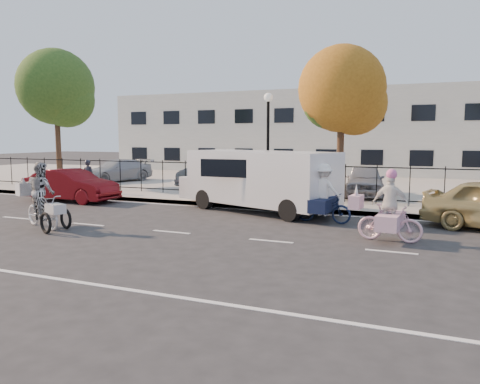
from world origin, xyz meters
The scene contains 20 objects.
ground centered at (0.00, 0.00, 0.00)m, with size 120.00×120.00×0.00m, color #333334.
road_markings centered at (0.00, 0.00, 0.01)m, with size 60.00×9.52×0.01m, color silver, non-canonical shape.
curb centered at (0.00, 5.05, 0.07)m, with size 60.00×0.10×0.15m, color #A8A399.
sidewalk centered at (0.00, 6.10, 0.07)m, with size 60.00×2.20×0.15m, color #A8A399.
parking_lot centered at (0.00, 15.00, 0.07)m, with size 60.00×15.60×0.15m, color #A8A399.
iron_fence centered at (0.00, 7.20, 0.90)m, with size 58.00×0.06×1.50m, color black, non-canonical shape.
building centered at (0.00, 25.00, 3.00)m, with size 34.00×10.00×6.00m, color silver.
lamppost centered at (0.50, 6.80, 3.11)m, with size 0.36×0.36×4.33m.
street_sign centered at (-1.85, 6.80, 1.42)m, with size 0.85×0.06×1.80m.
zebra_trike centered at (-3.89, -0.91, 0.76)m, with size 2.29×1.48×1.97m.
unicorn_bike centered at (5.81, 1.16, 0.70)m, with size 1.89×1.32×1.89m.
bull_bike centered at (3.62, 3.20, 0.75)m, with size 2.04×1.41×1.87m.
white_van centered at (0.92, 4.50, 1.21)m, with size 6.68×3.87×2.20m.
red_sedan centered at (-7.24, 3.93, 0.68)m, with size 1.45×4.16×1.37m, color #5D0A0F.
pedestrian centered at (-7.89, 5.76, 0.91)m, with size 0.56×0.37×1.53m, color black.
lot_car_a centered at (-10.17, 10.77, 0.79)m, with size 1.78×4.38×1.27m, color #A8ABAF.
lot_car_c centered at (-3.97, 10.36, 0.86)m, with size 1.49×4.29×1.41m, color #4C4F54.
lot_car_d centered at (4.04, 9.50, 0.82)m, with size 1.59×3.95×1.35m, color #929399.
tree_west centered at (-11.83, 8.26, 5.16)m, with size 4.02×4.02×7.37m.
tree_mid centered at (3.42, 7.74, 4.43)m, with size 3.50×3.46×6.34m.
Camera 1 is at (6.89, -11.33, 2.69)m, focal length 35.00 mm.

